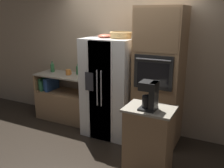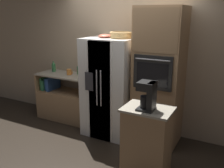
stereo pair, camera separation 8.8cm
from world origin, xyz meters
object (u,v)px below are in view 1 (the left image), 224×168
object	(u,v)px
fruit_bowl	(105,36)
mug	(68,72)
wall_oven	(159,77)
coffee_maker	(150,95)
refrigerator	(111,87)
wicker_basket	(121,35)
bottle_tall	(78,70)
bottle_short	(52,67)

from	to	relation	value
fruit_bowl	mug	size ratio (longest dim) A/B	1.78
mug	wall_oven	bearing A→B (deg)	-1.35
mug	coffee_maker	distance (m)	2.29
refrigerator	wall_oven	size ratio (longest dim) A/B	0.77
fruit_bowl	wicker_basket	bearing A→B (deg)	6.71
wicker_basket	mug	size ratio (longest dim) A/B	2.66
coffee_maker	wall_oven	bearing A→B (deg)	100.58
wall_oven	coffee_maker	bearing A→B (deg)	-79.42
refrigerator	fruit_bowl	bearing A→B (deg)	-169.69
bottle_tall	bottle_short	bearing A→B (deg)	-175.13
wicker_basket	refrigerator	bearing A→B (deg)	-175.13
wall_oven	mug	xyz separation A→B (m)	(-1.83, 0.04, -0.12)
mug	coffee_maker	size ratio (longest dim) A/B	0.39
wall_oven	bottle_short	size ratio (longest dim) A/B	10.21
mug	fruit_bowl	bearing A→B (deg)	-8.47
fruit_bowl	bottle_short	xyz separation A→B (m)	(-1.35, 0.21, -0.70)
mug	coffee_maker	world-z (taller)	coffee_maker
bottle_short	mug	bearing A→B (deg)	-9.09
refrigerator	fruit_bowl	world-z (taller)	fruit_bowl
wicker_basket	bottle_tall	xyz separation A→B (m)	(-1.03, 0.23, -0.73)
wall_oven	wicker_basket	world-z (taller)	wall_oven
wall_oven	bottle_short	distance (m)	2.29
fruit_bowl	mug	world-z (taller)	fruit_bowl
wall_oven	mug	bearing A→B (deg)	178.65
bottle_short	wall_oven	bearing A→B (deg)	-2.90
wicker_basket	fruit_bowl	bearing A→B (deg)	-173.29
bottle_short	mug	world-z (taller)	bottle_short
wicker_basket	mug	xyz separation A→B (m)	(-1.17, 0.10, -0.77)
wicker_basket	bottle_tall	size ratio (longest dim) A/B	1.76
refrigerator	coffee_maker	xyz separation A→B (m)	(1.03, -0.95, 0.29)
bottle_tall	bottle_short	world-z (taller)	bottle_short
bottle_short	coffee_maker	bearing A→B (deg)	-24.64
wicker_basket	bottle_tall	world-z (taller)	wicker_basket
bottle_tall	refrigerator	bearing A→B (deg)	-15.84
coffee_maker	mug	bearing A→B (deg)	152.27
fruit_bowl	bottle_short	distance (m)	1.54
refrigerator	bottle_tall	xyz separation A→B (m)	(-0.85, 0.24, 0.18)
bottle_tall	coffee_maker	world-z (taller)	coffee_maker
wicker_basket	bottle_tall	bearing A→B (deg)	167.67
refrigerator	bottle_short	world-z (taller)	refrigerator
wicker_basket	coffee_maker	distance (m)	1.43
wall_oven	mug	distance (m)	1.84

